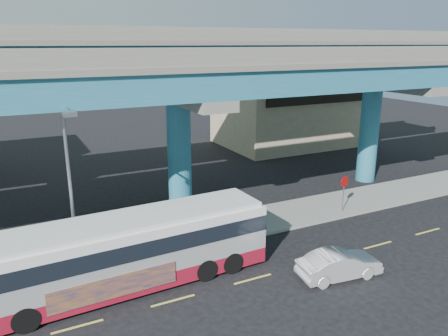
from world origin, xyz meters
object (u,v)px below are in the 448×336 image
transit_bus (129,249)px  street_lamp (70,168)px  sedan (339,265)px  stop_sign (344,186)px

transit_bus → street_lamp: (-1.98, 1.71, 3.63)m
transit_bus → street_lamp: 4.47m
sedan → transit_bus: bearing=74.5°
transit_bus → stop_sign: bearing=7.1°
stop_sign → transit_bus: bearing=-158.8°
street_lamp → stop_sign: size_ratio=3.40×
street_lamp → stop_sign: street_lamp is taller
transit_bus → stop_sign: 14.88m
sedan → stop_sign: bearing=-35.7°
transit_bus → sedan: transit_bus is taller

